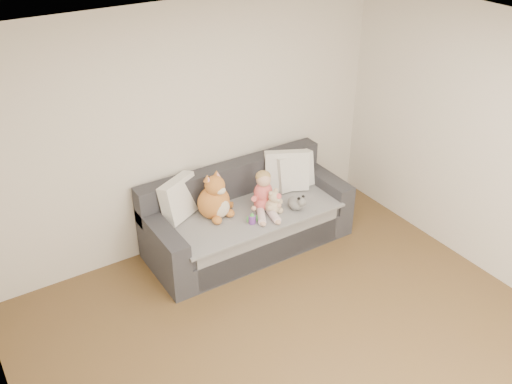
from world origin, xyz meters
TOP-DOWN VIEW (x-y plane):
  - room_shell at (0.00, 0.42)m, footprint 5.00×5.00m
  - sofa at (0.43, 2.06)m, footprint 2.20×0.94m
  - cushion_left at (-0.24, 2.28)m, footprint 0.50×0.39m
  - cushion_right_back at (1.02, 2.16)m, footprint 0.53×0.41m
  - cushion_right_front at (1.11, 2.14)m, footprint 0.45×0.21m
  - toddler at (0.54, 1.90)m, footprint 0.33×0.46m
  - plush_cat at (0.06, 2.09)m, footprint 0.42×0.41m
  - teddy_bear at (0.60, 1.80)m, footprint 0.22×0.18m
  - plush_cow at (0.85, 1.73)m, footprint 0.16×0.24m
  - sippy_cup at (0.31, 1.75)m, footprint 0.11×0.09m

SIDE VIEW (x-z plane):
  - sofa at x=0.43m, z-range -0.12..0.73m
  - sippy_cup at x=0.31m, z-range 0.48..0.60m
  - plush_cow at x=0.85m, z-range 0.46..0.65m
  - teddy_bear at x=0.60m, z-range 0.44..0.73m
  - toddler at x=0.54m, z-range 0.43..0.89m
  - plush_cat at x=0.06m, z-range 0.40..0.93m
  - cushion_right_front at x=1.11m, z-range 0.47..0.88m
  - cushion_left at x=-0.24m, z-range 0.47..0.90m
  - cushion_right_back at x=1.02m, z-range 0.46..0.92m
  - room_shell at x=0.00m, z-range -1.20..3.80m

